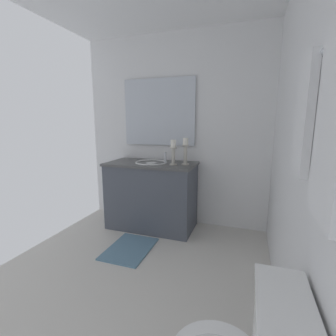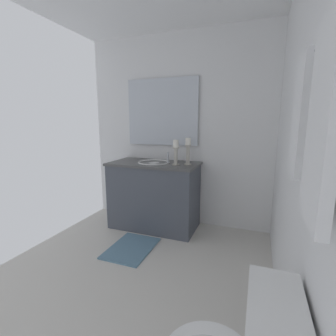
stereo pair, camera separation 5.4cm
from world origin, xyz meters
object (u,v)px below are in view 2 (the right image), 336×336
vanity_cabinet (154,195)px  mirror (162,112)px  candle_holder_short (176,152)px  bath_mat (131,248)px  candle_holder_tall (188,151)px  sink_basin (154,166)px  towel_center (323,124)px  towel_bar (324,43)px  towel_near_vanity (300,117)px

vanity_cabinet → mirror: size_ratio=1.15×
candle_holder_short → mirror: bearing=-137.6°
candle_holder_short → bath_mat: bearing=-28.8°
candle_holder_tall → sink_basin: bearing=-89.5°
candle_holder_short → towel_center: 2.25m
sink_basin → candle_holder_short: candle_holder_short is taller
towel_bar → towel_near_vanity: towel_near_vanity is taller
towel_near_vanity → candle_holder_short: bearing=-146.2°
candle_holder_short → towel_center: (1.96, 1.05, 0.34)m
vanity_cabinet → towel_bar: towel_bar is taller
mirror → towel_bar: bearing=33.2°
candle_holder_tall → towel_bar: 2.13m
towel_center → bath_mat: towel_center is taller
towel_bar → bath_mat: towel_bar is taller
candle_holder_tall → towel_near_vanity: towel_near_vanity is taller
sink_basin → candle_holder_tall: size_ratio=1.27×
towel_near_vanity → sink_basin: bearing=-140.2°
candle_holder_short → bath_mat: candle_holder_short is taller
sink_basin → candle_holder_short: 0.37m
candle_holder_tall → candle_holder_short: bearing=-64.0°
vanity_cabinet → towel_near_vanity: bearing=39.8°
candle_holder_tall → bath_mat: candle_holder_tall is taller
vanity_cabinet → bath_mat: bearing=0.0°
mirror → towel_near_vanity: size_ratio=2.09×
mirror → bath_mat: (0.91, 0.00, -1.47)m
candle_holder_tall → towel_center: bearing=24.4°
sink_basin → candle_holder_short: (0.06, 0.31, 0.20)m
sink_basin → bath_mat: bearing=-0.1°
candle_holder_short → towel_bar: towel_bar is taller
vanity_cabinet → candle_holder_short: bearing=79.0°
candle_holder_short → sink_basin: bearing=-101.0°
mirror → towel_near_vanity: 2.35m
candle_holder_tall → towel_near_vanity: size_ratio=0.68×
vanity_cabinet → candle_holder_short: size_ratio=3.78×
candle_holder_tall → bath_mat: size_ratio=0.53×
mirror → bath_mat: size_ratio=1.62×
candle_holder_short → bath_mat: 1.19m
vanity_cabinet → candle_holder_short: candle_holder_short is taller
candle_holder_short → towel_bar: size_ratio=0.38×
bath_mat → towel_center: bearing=44.3°
candle_holder_tall → candle_holder_short: candle_holder_tall is taller
vanity_cabinet → mirror: bearing=180.0°
mirror → bath_mat: mirror is taller
mirror → towel_bar: 2.52m
vanity_cabinet → towel_near_vanity: towel_near_vanity is taller
towel_center → bath_mat: size_ratio=0.87×
towel_bar → sink_basin: bearing=-143.0°
sink_basin → towel_bar: (1.82, 1.38, 0.77)m
sink_basin → towel_bar: bearing=37.0°
towel_center → towel_bar: bearing=174.7°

